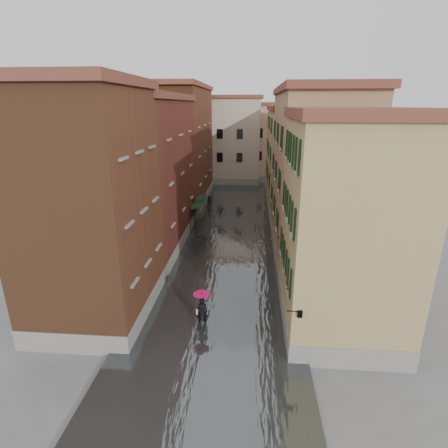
% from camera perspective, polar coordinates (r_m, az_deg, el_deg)
% --- Properties ---
extents(ground, '(120.00, 120.00, 0.00)m').
position_cam_1_polar(ground, '(23.59, -0.87, -12.04)').
color(ground, slate).
rests_on(ground, ground).
extents(floodwater, '(10.00, 60.00, 0.20)m').
position_cam_1_polar(floodwater, '(35.31, 1.14, -1.02)').
color(floodwater, '#3E4345').
rests_on(floodwater, ground).
extents(building_left_near, '(6.00, 8.00, 13.00)m').
position_cam_1_polar(building_left_near, '(21.01, -20.90, 2.09)').
color(building_left_near, brown).
rests_on(building_left_near, ground).
extents(building_left_mid, '(6.00, 14.00, 12.50)m').
position_cam_1_polar(building_left_mid, '(31.05, -12.38, 7.55)').
color(building_left_mid, '#56281B').
rests_on(building_left_mid, ground).
extents(building_left_far, '(6.00, 16.00, 14.00)m').
position_cam_1_polar(building_left_far, '(45.33, -6.99, 12.27)').
color(building_left_far, brown).
rests_on(building_left_far, ground).
extents(building_right_near, '(6.00, 8.00, 11.50)m').
position_cam_1_polar(building_right_near, '(19.87, 18.99, -0.89)').
color(building_right_near, '#A18953').
rests_on(building_right_near, ground).
extents(building_right_mid, '(6.00, 14.00, 13.00)m').
position_cam_1_polar(building_right_mid, '(30.10, 14.27, 7.55)').
color(building_right_mid, '#96785B').
rests_on(building_right_mid, ground).
extents(building_right_far, '(6.00, 16.00, 11.50)m').
position_cam_1_polar(building_right_far, '(44.88, 11.19, 10.38)').
color(building_right_far, '#A18953').
rests_on(building_right_far, ground).
extents(building_end_cream, '(12.00, 9.00, 13.00)m').
position_cam_1_polar(building_end_cream, '(58.62, -0.27, 13.39)').
color(building_end_cream, '#C1AC99').
rests_on(building_end_cream, ground).
extents(building_end_pink, '(10.00, 9.00, 12.00)m').
position_cam_1_polar(building_end_pink, '(60.58, 8.63, 12.89)').
color(building_end_pink, tan).
rests_on(building_end_pink, ground).
extents(awning_near, '(1.09, 3.07, 2.80)m').
position_cam_1_polar(awning_near, '(35.41, -4.43, 3.01)').
color(awning_near, '#15311A').
rests_on(awning_near, ground).
extents(awning_far, '(1.09, 3.20, 2.80)m').
position_cam_1_polar(awning_far, '(37.68, -3.88, 4.01)').
color(awning_far, '#15311A').
rests_on(awning_far, ground).
extents(wall_lantern, '(0.71, 0.22, 0.35)m').
position_cam_1_polar(wall_lantern, '(16.99, 12.20, -14.06)').
color(wall_lantern, black).
rests_on(wall_lantern, ground).
extents(window_planters, '(0.59, 8.20, 0.84)m').
position_cam_1_polar(window_planters, '(21.42, 10.00, -5.13)').
color(window_planters, '#9B6332').
rests_on(window_planters, ground).
extents(pedestrian_main, '(0.99, 0.99, 2.06)m').
position_cam_1_polar(pedestrian_main, '(20.44, -3.65, -13.28)').
color(pedestrian_main, black).
rests_on(pedestrian_main, ground).
extents(pedestrian_far, '(0.87, 0.75, 1.55)m').
position_cam_1_polar(pedestrian_far, '(43.03, -2.37, 3.59)').
color(pedestrian_far, black).
rests_on(pedestrian_far, ground).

